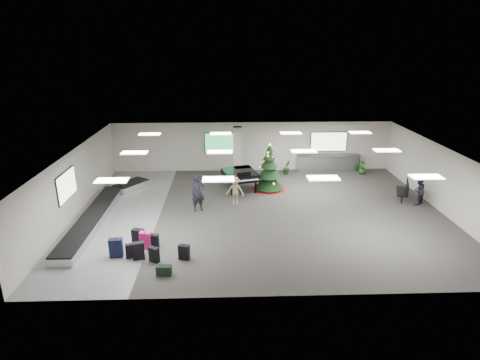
{
  "coord_description": "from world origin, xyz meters",
  "views": [
    {
      "loc": [
        -1.69,
        -18.35,
        8.04
      ],
      "look_at": [
        -1.01,
        1.0,
        1.37
      ],
      "focal_mm": 30.0,
      "sensor_mm": 36.0,
      "label": 1
    }
  ],
  "objects_px": {
    "baggage_carousel": "(101,211)",
    "traveler_b": "(235,191)",
    "potted_plant_right": "(363,167)",
    "traveler_a": "(198,193)",
    "christmas_tree": "(269,174)",
    "traveler_bench": "(419,191)",
    "service_counter": "(328,163)",
    "potted_plant_left": "(286,167)",
    "bench": "(404,189)",
    "grand_piano": "(240,175)",
    "pink_suitcase": "(146,240)"
  },
  "relations": [
    {
      "from": "traveler_a",
      "to": "christmas_tree",
      "type": "bearing_deg",
      "value": 16.3
    },
    {
      "from": "baggage_carousel",
      "to": "grand_piano",
      "type": "height_order",
      "value": "grand_piano"
    },
    {
      "from": "baggage_carousel",
      "to": "grand_piano",
      "type": "xyz_separation_m",
      "value": [
        6.93,
        3.34,
        0.7
      ]
    },
    {
      "from": "traveler_bench",
      "to": "potted_plant_right",
      "type": "xyz_separation_m",
      "value": [
        -1.21,
        5.15,
        -0.3
      ]
    },
    {
      "from": "potted_plant_right",
      "to": "traveler_a",
      "type": "bearing_deg",
      "value": -151.3
    },
    {
      "from": "potted_plant_right",
      "to": "grand_piano",
      "type": "bearing_deg",
      "value": -161.64
    },
    {
      "from": "baggage_carousel",
      "to": "traveler_b",
      "type": "height_order",
      "value": "traveler_b"
    },
    {
      "from": "christmas_tree",
      "to": "traveler_b",
      "type": "relative_size",
      "value": 1.85
    },
    {
      "from": "christmas_tree",
      "to": "traveler_bench",
      "type": "xyz_separation_m",
      "value": [
        7.51,
        -2.54,
        -0.2
      ]
    },
    {
      "from": "christmas_tree",
      "to": "pink_suitcase",
      "type": "bearing_deg",
      "value": -130.38
    },
    {
      "from": "baggage_carousel",
      "to": "bench",
      "type": "relative_size",
      "value": 5.82
    },
    {
      "from": "baggage_carousel",
      "to": "traveler_b",
      "type": "xyz_separation_m",
      "value": [
        6.58,
        1.18,
        0.54
      ]
    },
    {
      "from": "christmas_tree",
      "to": "traveler_a",
      "type": "height_order",
      "value": "christmas_tree"
    },
    {
      "from": "traveler_a",
      "to": "potted_plant_left",
      "type": "relative_size",
      "value": 2.08
    },
    {
      "from": "pink_suitcase",
      "to": "traveler_a",
      "type": "bearing_deg",
      "value": 72.96
    },
    {
      "from": "service_counter",
      "to": "traveler_a",
      "type": "relative_size",
      "value": 2.17
    },
    {
      "from": "baggage_carousel",
      "to": "bench",
      "type": "distance_m",
      "value": 15.76
    },
    {
      "from": "grand_piano",
      "to": "traveler_bench",
      "type": "relative_size",
      "value": 1.73
    },
    {
      "from": "christmas_tree",
      "to": "bench",
      "type": "bearing_deg",
      "value": -14.21
    },
    {
      "from": "pink_suitcase",
      "to": "christmas_tree",
      "type": "xyz_separation_m",
      "value": [
        5.78,
        6.8,
        0.59
      ]
    },
    {
      "from": "christmas_tree",
      "to": "potted_plant_right",
      "type": "bearing_deg",
      "value": 22.49
    },
    {
      "from": "service_counter",
      "to": "potted_plant_right",
      "type": "xyz_separation_m",
      "value": [
        2.04,
        -0.75,
        -0.09
      ]
    },
    {
      "from": "baggage_carousel",
      "to": "potted_plant_right",
      "type": "distance_m",
      "value": 16.04
    },
    {
      "from": "grand_piano",
      "to": "traveler_b",
      "type": "bearing_deg",
      "value": -113.76
    },
    {
      "from": "pink_suitcase",
      "to": "potted_plant_left",
      "type": "height_order",
      "value": "potted_plant_left"
    },
    {
      "from": "baggage_carousel",
      "to": "grand_piano",
      "type": "bearing_deg",
      "value": 25.73
    },
    {
      "from": "traveler_a",
      "to": "potted_plant_left",
      "type": "xyz_separation_m",
      "value": [
        5.28,
        5.73,
        -0.49
      ]
    },
    {
      "from": "traveler_bench",
      "to": "potted_plant_left",
      "type": "relative_size",
      "value": 1.68
    },
    {
      "from": "pink_suitcase",
      "to": "potted_plant_left",
      "type": "bearing_deg",
      "value": 62.52
    },
    {
      "from": "potted_plant_right",
      "to": "traveler_bench",
      "type": "bearing_deg",
      "value": -76.74
    },
    {
      "from": "traveler_a",
      "to": "traveler_bench",
      "type": "bearing_deg",
      "value": -19.0
    },
    {
      "from": "traveler_b",
      "to": "potted_plant_left",
      "type": "distance_m",
      "value": 6.02
    },
    {
      "from": "traveler_a",
      "to": "traveler_b",
      "type": "bearing_deg",
      "value": 1.27
    },
    {
      "from": "grand_piano",
      "to": "potted_plant_right",
      "type": "xyz_separation_m",
      "value": [
        7.95,
        2.64,
        -0.46
      ]
    },
    {
      "from": "pink_suitcase",
      "to": "service_counter",
      "type": "bearing_deg",
      "value": 54.8
    },
    {
      "from": "service_counter",
      "to": "grand_piano",
      "type": "distance_m",
      "value": 6.82
    },
    {
      "from": "grand_piano",
      "to": "pink_suitcase",
      "type": "bearing_deg",
      "value": -136.03
    },
    {
      "from": "grand_piano",
      "to": "potted_plant_left",
      "type": "relative_size",
      "value": 2.91
    },
    {
      "from": "pink_suitcase",
      "to": "potted_plant_right",
      "type": "relative_size",
      "value": 0.82
    },
    {
      "from": "traveler_b",
      "to": "bench",
      "type": "bearing_deg",
      "value": 18.51
    },
    {
      "from": "baggage_carousel",
      "to": "service_counter",
      "type": "relative_size",
      "value": 2.4
    },
    {
      "from": "pink_suitcase",
      "to": "potted_plant_right",
      "type": "xyz_separation_m",
      "value": [
        12.08,
        9.41,
        0.09
      ]
    },
    {
      "from": "bench",
      "to": "traveler_b",
      "type": "distance_m",
      "value": 9.1
    },
    {
      "from": "christmas_tree",
      "to": "service_counter",
      "type": "bearing_deg",
      "value": 38.3
    },
    {
      "from": "potted_plant_right",
      "to": "bench",
      "type": "bearing_deg",
      "value": -79.76
    },
    {
      "from": "pink_suitcase",
      "to": "traveler_b",
      "type": "bearing_deg",
      "value": 60.09
    },
    {
      "from": "potted_plant_left",
      "to": "traveler_bench",
      "type": "bearing_deg",
      "value": -41.02
    },
    {
      "from": "grand_piano",
      "to": "bench",
      "type": "bearing_deg",
      "value": -26.05
    },
    {
      "from": "traveler_b",
      "to": "traveler_bench",
      "type": "relative_size",
      "value": 1.0
    },
    {
      "from": "service_counter",
      "to": "bench",
      "type": "bearing_deg",
      "value": -61.19
    }
  ]
}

